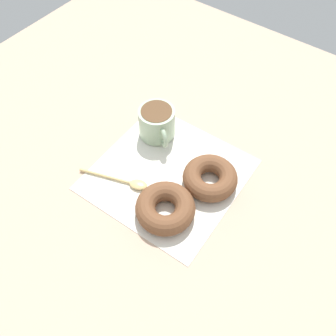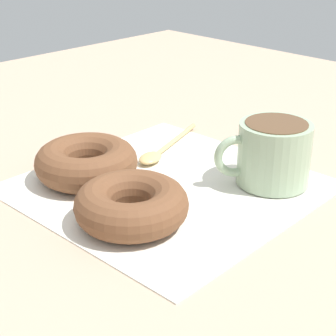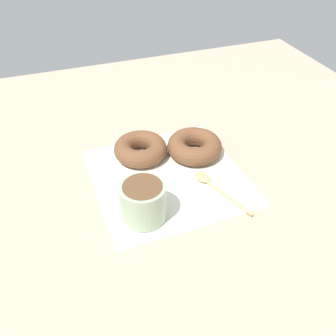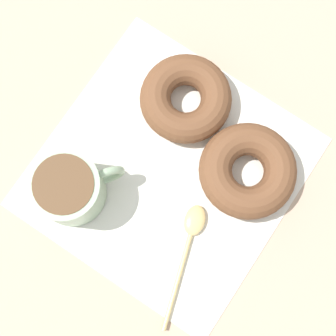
{
  "view_description": "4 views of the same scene",
  "coord_description": "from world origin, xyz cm",
  "px_view_note": "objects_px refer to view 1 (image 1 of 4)",
  "views": [
    {
      "loc": [
        -29.09,
        32.91,
        62.56
      ],
      "look_at": [
        -2.97,
        -2.36,
        2.3
      ],
      "focal_mm": 40.0,
      "sensor_mm": 36.0,
      "label": 1
    },
    {
      "loc": [
        -41.39,
        -40.53,
        27.1
      ],
      "look_at": [
        -2.97,
        -2.36,
        2.3
      ],
      "focal_mm": 60.0,
      "sensor_mm": 36.0,
      "label": 2
    },
    {
      "loc": [
        49.09,
        -21.24,
        47.06
      ],
      "look_at": [
        -2.97,
        -2.36,
        2.3
      ],
      "focal_mm": 40.0,
      "sensor_mm": 36.0,
      "label": 3
    },
    {
      "loc": [
        6.82,
        4.57,
        65.11
      ],
      "look_at": [
        -2.97,
        -2.36,
        2.3
      ],
      "focal_mm": 60.0,
      "sensor_mm": 36.0,
      "label": 4
    }
  ],
  "objects_px": {
    "coffee_cup": "(157,122)",
    "donut_near_cup": "(210,178)",
    "spoon": "(128,182)",
    "donut_far": "(165,208)"
  },
  "relations": [
    {
      "from": "coffee_cup",
      "to": "donut_near_cup",
      "type": "bearing_deg",
      "value": 165.35
    },
    {
      "from": "donut_near_cup",
      "to": "coffee_cup",
      "type": "bearing_deg",
      "value": -14.65
    },
    {
      "from": "coffee_cup",
      "to": "spoon",
      "type": "xyz_separation_m",
      "value": [
        -0.03,
        0.14,
        -0.03
      ]
    },
    {
      "from": "donut_far",
      "to": "donut_near_cup",
      "type": "bearing_deg",
      "value": -105.52
    },
    {
      "from": "donut_far",
      "to": "spoon",
      "type": "relative_size",
      "value": 0.8
    },
    {
      "from": "donut_far",
      "to": "spoon",
      "type": "distance_m",
      "value": 0.1
    },
    {
      "from": "coffee_cup",
      "to": "spoon",
      "type": "height_order",
      "value": "coffee_cup"
    },
    {
      "from": "donut_near_cup",
      "to": "spoon",
      "type": "bearing_deg",
      "value": 36.5
    },
    {
      "from": "coffee_cup",
      "to": "donut_far",
      "type": "distance_m",
      "value": 0.2
    },
    {
      "from": "donut_near_cup",
      "to": "spoon",
      "type": "height_order",
      "value": "donut_near_cup"
    }
  ]
}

